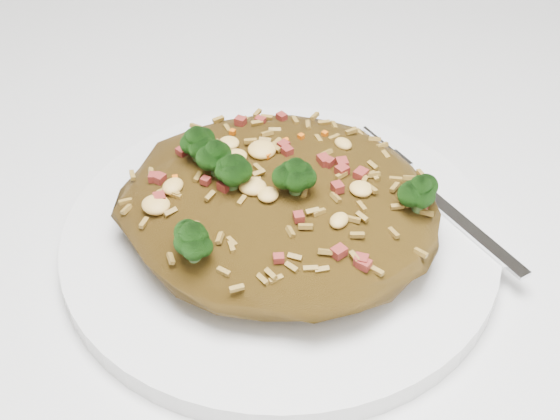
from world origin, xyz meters
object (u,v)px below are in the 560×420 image
object	(u,v)px
plate	(280,237)
fork	(439,203)
dining_table	(296,290)
fried_rice	(279,195)

from	to	relation	value
plate	fork	distance (m)	0.10
fork	plate	bearing A→B (deg)	-109.71
dining_table	fork	world-z (taller)	fork
dining_table	fork	size ratio (longest dim) A/B	8.60
plate	fried_rice	bearing A→B (deg)	-118.25
plate	fork	bearing A→B (deg)	33.94
dining_table	fried_rice	xyz separation A→B (m)	(0.01, -0.05, 0.13)
plate	fried_rice	size ratio (longest dim) A/B	1.38
dining_table	plate	distance (m)	0.11
plate	fork	world-z (taller)	fork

